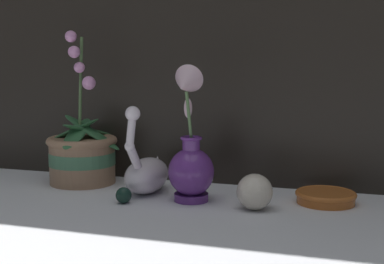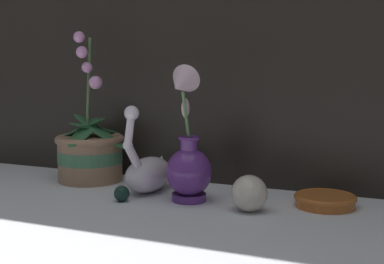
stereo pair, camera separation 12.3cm
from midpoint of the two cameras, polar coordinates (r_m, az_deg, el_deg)
The scene contains 7 objects.
ground_plane at distance 1.13m, azimuth 0.22°, elevation -8.37°, with size 2.80×2.80×0.00m, color white.
orchid_potted_plant at distance 1.41m, azimuth -8.39°, elevation -2.10°, with size 0.22×0.23×0.39m.
swan_figurine at distance 1.28m, azimuth -1.96°, elevation -4.21°, with size 0.09×0.20×0.21m.
blue_vase at distance 1.18m, azimuth 2.53°, elevation -2.88°, with size 0.10×0.13×0.30m.
glass_sphere at distance 1.13m, azimuth 9.25°, elevation -6.50°, with size 0.08×0.08×0.08m.
amber_dish at distance 1.21m, azimuth 16.90°, elevation -6.96°, with size 0.13×0.13×0.03m.
glass_bauble at distance 1.20m, azimuth -4.60°, elevation -6.60°, with size 0.04×0.04×0.04m.
Camera 2 is at (0.49, -0.98, 0.31)m, focal length 50.00 mm.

